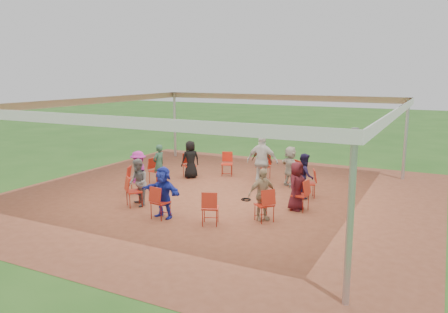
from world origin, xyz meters
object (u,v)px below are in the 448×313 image
at_px(person_seated_6, 138,183).
at_px(person_seated_9, 296,186).
at_px(chair_8, 160,202).
at_px(person_seated_8, 262,194).
at_px(person_seated_2, 262,161).
at_px(person_seated_5, 139,172).
at_px(chair_4, 189,166).
at_px(person_seated_4, 159,164).
at_px(chair_1, 293,173).
at_px(person_seated_7, 163,192).
at_px(laptop, 299,177).
at_px(chair_2, 263,167).
at_px(chair_7, 134,192).
at_px(person_seated_3, 190,159).
at_px(chair_9, 210,208).
at_px(chair_11, 300,195).
at_px(cable_coil, 246,200).
at_px(chair_5, 157,171).
at_px(standing_person, 262,161).
at_px(chair_3, 227,164).
at_px(chair_0, 308,184).
at_px(chair_6, 135,180).

distance_m(person_seated_6, person_seated_9, 4.59).
distance_m(chair_8, person_seated_6, 1.43).
bearing_deg(person_seated_6, person_seated_8, 45.00).
relative_size(person_seated_2, person_seated_5, 1.00).
bearing_deg(person_seated_6, chair_4, 136.27).
bearing_deg(person_seated_4, chair_1, 120.73).
relative_size(person_seated_7, laptop, 3.86).
distance_m(chair_2, chair_7, 5.35).
distance_m(chair_1, person_seated_3, 3.84).
height_order(chair_7, chair_9, same).
bearing_deg(chair_8, person_seated_6, 160.28).
relative_size(chair_11, cable_coil, 2.25).
distance_m(chair_5, person_seated_9, 5.43).
height_order(person_seated_2, person_seated_7, same).
bearing_deg(person_seated_6, standing_person, 92.96).
distance_m(person_seated_3, standing_person, 2.96).
relative_size(chair_4, person_seated_4, 0.64).
relative_size(chair_3, person_seated_8, 0.64).
height_order(chair_1, person_seated_7, person_seated_7).
height_order(chair_3, person_seated_4, person_seated_4).
xyz_separation_m(person_seated_4, person_seated_9, (5.25, -0.71, 0.00)).
xyz_separation_m(chair_1, chair_5, (-4.44, -1.82, 0.00)).
bearing_deg(standing_person, laptop, 155.07).
height_order(chair_4, person_seated_5, person_seated_5).
height_order(chair_11, person_seated_5, person_seated_5).
bearing_deg(chair_5, person_seated_5, 19.72).
bearing_deg(chair_9, chair_0, 45.00).
xyz_separation_m(chair_7, person_seated_9, (4.32, 1.83, 0.26)).
relative_size(chair_0, chair_2, 1.00).
bearing_deg(person_seated_8, chair_5, 105.34).
xyz_separation_m(chair_3, person_seated_5, (-1.40, -3.57, 0.26)).
relative_size(chair_8, standing_person, 0.49).
relative_size(chair_6, person_seated_6, 0.64).
bearing_deg(chair_11, chair_9, 150.00).
relative_size(person_seated_2, standing_person, 0.76).
bearing_deg(person_seated_5, chair_7, 10.28).
bearing_deg(chair_6, chair_4, 150.00).
bearing_deg(chair_4, chair_2, 150.00).
bearing_deg(person_seated_3, chair_5, 10.28).
bearing_deg(chair_11, person_seated_2, 46.27).
xyz_separation_m(chair_5, chair_11, (5.49, -0.75, 0.00)).
bearing_deg(person_seated_9, chair_4, 74.66).
height_order(chair_4, person_seated_2, person_seated_2).
distance_m(person_seated_7, person_seated_8, 2.65).
bearing_deg(chair_4, person_seated_4, 19.72).
bearing_deg(chair_9, cable_coil, 69.62).
height_order(chair_5, chair_6, same).
bearing_deg(person_seated_2, chair_3, 10.28).
bearing_deg(chair_9, person_seated_9, 32.20).
bearing_deg(chair_8, chair_0, 60.00).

